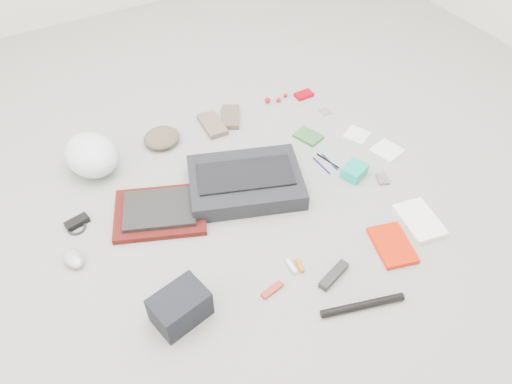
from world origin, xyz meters
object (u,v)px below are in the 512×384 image
bike_helmet (91,155)px  camera_bag (180,307)px  accordion_wallet (354,171)px  messenger_bag (246,182)px  book_red (392,245)px  laptop (159,209)px

bike_helmet → camera_bag: size_ratio=1.46×
accordion_wallet → camera_bag: bearing=174.3°
messenger_bag → book_red: bearing=-38.5°
laptop → book_red: bearing=-17.9°
messenger_bag → camera_bag: bearing=-118.6°
laptop → messenger_bag: bearing=15.4°
book_red → accordion_wallet: size_ratio=1.93×
bike_helmet → accordion_wallet: bearing=-44.3°
accordion_wallet → bike_helmet: bearing=126.7°
book_red → bike_helmet: bearing=146.4°
messenger_bag → laptop: messenger_bag is taller
bike_helmet → camera_bag: 0.91m
laptop → book_red: 0.97m
messenger_bag → accordion_wallet: size_ratio=4.59×
laptop → bike_helmet: (-0.16, 0.41, 0.05)m
messenger_bag → book_red: size_ratio=2.38×
camera_bag → book_red: (0.86, -0.13, -0.05)m
bike_helmet → messenger_bag: bearing=-52.6°
camera_bag → book_red: bearing=-20.9°
bike_helmet → book_red: 1.37m
book_red → camera_bag: bearing=-173.1°
laptop → accordion_wallet: 0.89m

